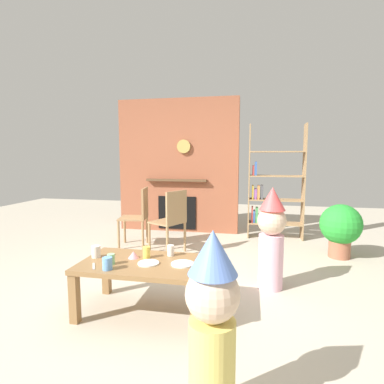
{
  "coord_description": "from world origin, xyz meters",
  "views": [
    {
      "loc": [
        0.79,
        -2.84,
        1.37
      ],
      "look_at": [
        0.15,
        0.4,
        0.99
      ],
      "focal_mm": 28.54,
      "sensor_mm": 36.0,
      "label": 1
    }
  ],
  "objects_px": {
    "child_with_cone_hat": "(212,322)",
    "dining_chair_left": "(139,213)",
    "coffee_table": "(144,270)",
    "dining_chair_middle": "(172,218)",
    "paper_plate_front": "(148,263)",
    "potted_plant_tall": "(341,227)",
    "paper_cup_near_right": "(171,250)",
    "bookshelf": "(271,187)",
    "paper_cup_center": "(147,252)",
    "child_in_pink": "(271,235)",
    "birthday_cake_slice": "(134,255)",
    "paper_cup_near_left": "(111,259)",
    "paper_plate_rear": "(183,264)",
    "paper_cup_far_left": "(96,252)",
    "paper_cup_far_right": "(107,264)"
  },
  "relations": [
    {
      "from": "paper_cup_near_right",
      "to": "birthday_cake_slice",
      "type": "xyz_separation_m",
      "value": [
        -0.31,
        -0.13,
        -0.02
      ]
    },
    {
      "from": "paper_cup_near_right",
      "to": "paper_cup_far_left",
      "type": "relative_size",
      "value": 0.94
    },
    {
      "from": "bookshelf",
      "to": "paper_cup_far_left",
      "type": "height_order",
      "value": "bookshelf"
    },
    {
      "from": "paper_plate_front",
      "to": "paper_cup_near_right",
      "type": "bearing_deg",
      "value": 61.69
    },
    {
      "from": "bookshelf",
      "to": "coffee_table",
      "type": "xyz_separation_m",
      "value": [
        -1.22,
        -2.8,
        -0.47
      ]
    },
    {
      "from": "paper_plate_rear",
      "to": "paper_cup_far_left",
      "type": "bearing_deg",
      "value": 177.89
    },
    {
      "from": "coffee_table",
      "to": "paper_plate_front",
      "type": "xyz_separation_m",
      "value": [
        0.05,
        -0.04,
        0.08
      ]
    },
    {
      "from": "paper_cup_far_left",
      "to": "dining_chair_left",
      "type": "distance_m",
      "value": 1.88
    },
    {
      "from": "paper_cup_near_right",
      "to": "paper_cup_far_left",
      "type": "distance_m",
      "value": 0.68
    },
    {
      "from": "paper_cup_near_right",
      "to": "paper_cup_center",
      "type": "bearing_deg",
      "value": -152.24
    },
    {
      "from": "bookshelf",
      "to": "dining_chair_left",
      "type": "height_order",
      "value": "bookshelf"
    },
    {
      "from": "paper_cup_center",
      "to": "paper_cup_far_right",
      "type": "relative_size",
      "value": 1.03
    },
    {
      "from": "paper_cup_center",
      "to": "paper_cup_far_right",
      "type": "xyz_separation_m",
      "value": [
        -0.21,
        -0.33,
        -0.0
      ]
    },
    {
      "from": "paper_cup_near_left",
      "to": "child_with_cone_hat",
      "type": "relative_size",
      "value": 0.09
    },
    {
      "from": "paper_cup_center",
      "to": "paper_plate_front",
      "type": "height_order",
      "value": "paper_cup_center"
    },
    {
      "from": "paper_cup_far_right",
      "to": "paper_plate_front",
      "type": "distance_m",
      "value": 0.34
    },
    {
      "from": "bookshelf",
      "to": "birthday_cake_slice",
      "type": "relative_size",
      "value": 19.0
    },
    {
      "from": "paper_plate_front",
      "to": "child_with_cone_hat",
      "type": "distance_m",
      "value": 1.16
    },
    {
      "from": "child_in_pink",
      "to": "birthday_cake_slice",
      "type": "bearing_deg",
      "value": -5.55
    },
    {
      "from": "paper_cup_far_right",
      "to": "child_with_cone_hat",
      "type": "distance_m",
      "value": 1.21
    },
    {
      "from": "bookshelf",
      "to": "child_with_cone_hat",
      "type": "height_order",
      "value": "bookshelf"
    },
    {
      "from": "child_with_cone_hat",
      "to": "dining_chair_left",
      "type": "bearing_deg",
      "value": -8.81
    },
    {
      "from": "dining_chair_middle",
      "to": "potted_plant_tall",
      "type": "relative_size",
      "value": 1.23
    },
    {
      "from": "coffee_table",
      "to": "dining_chair_middle",
      "type": "xyz_separation_m",
      "value": [
        -0.19,
        1.65,
        0.12
      ]
    },
    {
      "from": "paper_plate_front",
      "to": "dining_chair_middle",
      "type": "xyz_separation_m",
      "value": [
        -0.25,
        1.69,
        0.05
      ]
    },
    {
      "from": "child_with_cone_hat",
      "to": "child_in_pink",
      "type": "distance_m",
      "value": 1.76
    },
    {
      "from": "paper_cup_near_left",
      "to": "dining_chair_middle",
      "type": "xyz_separation_m",
      "value": [
        0.06,
        1.76,
        0.01
      ]
    },
    {
      "from": "paper_cup_far_left",
      "to": "dining_chair_left",
      "type": "xyz_separation_m",
      "value": [
        -0.3,
        1.86,
        0.0
      ]
    },
    {
      "from": "paper_cup_far_left",
      "to": "child_in_pink",
      "type": "relative_size",
      "value": 0.1
    },
    {
      "from": "paper_cup_near_left",
      "to": "dining_chair_left",
      "type": "xyz_separation_m",
      "value": [
        -0.52,
        2.0,
        0.01
      ]
    },
    {
      "from": "paper_plate_rear",
      "to": "potted_plant_tall",
      "type": "bearing_deg",
      "value": 47.52
    },
    {
      "from": "dining_chair_middle",
      "to": "potted_plant_tall",
      "type": "height_order",
      "value": "dining_chair_middle"
    },
    {
      "from": "paper_cup_near_left",
      "to": "child_with_cone_hat",
      "type": "bearing_deg",
      "value": -41.66
    },
    {
      "from": "paper_plate_rear",
      "to": "dining_chair_left",
      "type": "xyz_separation_m",
      "value": [
        -1.12,
        1.89,
        0.05
      ]
    },
    {
      "from": "child_with_cone_hat",
      "to": "dining_chair_middle",
      "type": "distance_m",
      "value": 2.79
    },
    {
      "from": "paper_cup_center",
      "to": "paper_cup_far_left",
      "type": "relative_size",
      "value": 0.99
    },
    {
      "from": "paper_cup_near_right",
      "to": "paper_cup_far_left",
      "type": "xyz_separation_m",
      "value": [
        -0.65,
        -0.17,
        0.0
      ]
    },
    {
      "from": "paper_plate_front",
      "to": "potted_plant_tall",
      "type": "distance_m",
      "value": 2.83
    },
    {
      "from": "birthday_cake_slice",
      "to": "dining_chair_left",
      "type": "height_order",
      "value": "dining_chair_left"
    },
    {
      "from": "paper_cup_near_left",
      "to": "birthday_cake_slice",
      "type": "height_order",
      "value": "paper_cup_near_left"
    },
    {
      "from": "coffee_table",
      "to": "paper_cup_far_left",
      "type": "height_order",
      "value": "paper_cup_far_left"
    },
    {
      "from": "dining_chair_middle",
      "to": "paper_cup_far_right",
      "type": "bearing_deg",
      "value": 117.44
    },
    {
      "from": "paper_cup_near_right",
      "to": "child_with_cone_hat",
      "type": "bearing_deg",
      "value": -65.52
    },
    {
      "from": "paper_plate_rear",
      "to": "dining_chair_left",
      "type": "relative_size",
      "value": 0.22
    },
    {
      "from": "paper_cup_near_left",
      "to": "dining_chair_middle",
      "type": "bearing_deg",
      "value": 87.96
    },
    {
      "from": "coffee_table",
      "to": "dining_chair_middle",
      "type": "relative_size",
      "value": 1.22
    },
    {
      "from": "coffee_table",
      "to": "bookshelf",
      "type": "bearing_deg",
      "value": 66.4
    },
    {
      "from": "paper_plate_front",
      "to": "paper_plate_rear",
      "type": "relative_size",
      "value": 0.92
    },
    {
      "from": "coffee_table",
      "to": "paper_plate_rear",
      "type": "bearing_deg",
      "value": -0.16
    },
    {
      "from": "birthday_cake_slice",
      "to": "paper_plate_rear",
      "type": "bearing_deg",
      "value": -9.46
    }
  ]
}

